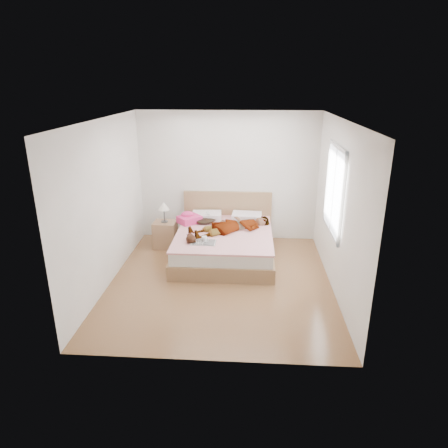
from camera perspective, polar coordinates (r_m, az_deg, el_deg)
name	(u,v)px	position (r m, az deg, el deg)	size (l,w,h in m)	color
ground	(221,281)	(6.67, -0.50, -8.15)	(4.00, 4.00, 0.00)	#55331A
woman	(232,224)	(7.41, 1.20, 0.06)	(0.61, 1.63, 0.22)	white
hair	(205,219)	(7.91, -2.78, 0.77)	(0.47, 0.58, 0.09)	black
phone	(208,213)	(7.81, -2.33, 1.58)	(0.04, 0.09, 0.01)	silver
room_shell	(334,190)	(6.52, 15.47, 4.64)	(4.00, 4.00, 4.00)	white
bed	(225,242)	(7.49, 0.10, -2.58)	(1.80, 2.08, 1.00)	brown
towel	(189,218)	(7.81, -5.03, 0.83)	(0.53, 0.52, 0.22)	#EE4074
magazine	(203,242)	(6.84, -2.95, -2.64)	(0.42, 0.28, 0.02)	silver
coffee_mug	(204,239)	(6.85, -2.80, -2.19)	(0.14, 0.11, 0.10)	white
plush_toy	(191,238)	(6.85, -4.77, -2.05)	(0.22, 0.28, 0.14)	black
nightstand	(165,232)	(7.95, -8.40, -1.20)	(0.44, 0.40, 0.93)	brown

